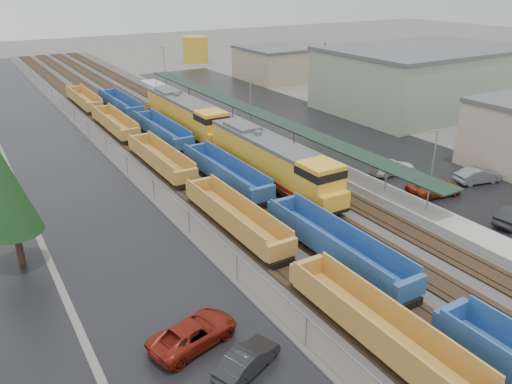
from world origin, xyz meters
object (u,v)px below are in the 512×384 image
(storage_tank, at_px, (195,49))
(parked_car_west_b, at_px, (247,360))
(parked_car_east_b, at_px, (435,188))
(locomotive_trail, at_px, (186,115))
(parked_car_west_c, at_px, (193,333))
(parked_car_east_e, at_px, (478,176))
(parked_car_east_c, at_px, (392,167))
(well_string_blue, at_px, (272,204))
(well_string_yellow, at_px, (193,185))
(locomotive_lead, at_px, (273,161))

(storage_tank, bearing_deg, parked_car_west_b, -113.59)
(parked_car_east_b, bearing_deg, parked_car_west_b, 121.53)
(locomotive_trail, relative_size, storage_tank, 3.48)
(locomotive_trail, bearing_deg, parked_car_east_b, -68.97)
(parked_car_west_c, bearing_deg, parked_car_east_e, -92.15)
(locomotive_trail, bearing_deg, parked_car_east_c, -63.29)
(storage_tank, relative_size, parked_car_east_e, 1.28)
(well_string_blue, distance_m, parked_car_west_c, 17.36)
(well_string_yellow, distance_m, well_string_blue, 8.71)
(locomotive_lead, xyz_separation_m, well_string_yellow, (-8.00, 1.79, -1.41))
(parked_car_west_c, bearing_deg, locomotive_trail, -37.36)
(parked_car_west_b, relative_size, parked_car_east_e, 0.89)
(parked_car_west_b, bearing_deg, locomotive_lead, -58.12)
(locomotive_lead, distance_m, parked_car_west_c, 24.44)
(locomotive_lead, relative_size, parked_car_east_e, 4.46)
(locomotive_lead, distance_m, parked_car_east_b, 15.86)
(locomotive_trail, height_order, well_string_yellow, locomotive_trail)
(well_string_yellow, xyz_separation_m, parked_car_east_b, (20.00, -12.00, -0.37))
(locomotive_trail, xyz_separation_m, parked_car_east_e, (18.20, -31.39, -1.76))
(locomotive_trail, distance_m, well_string_yellow, 20.86)
(parked_car_east_b, bearing_deg, locomotive_trail, 31.01)
(well_string_yellow, distance_m, parked_car_east_c, 21.40)
(storage_tank, height_order, parked_car_west_b, storage_tank)
(well_string_blue, height_order, parked_car_east_b, well_string_blue)
(locomotive_trail, relative_size, parked_car_east_e, 4.46)
(well_string_yellow, bearing_deg, parked_car_west_b, -107.86)
(well_string_blue, height_order, storage_tank, storage_tank)
(well_string_blue, xyz_separation_m, parked_car_east_c, (16.59, 1.91, -0.40))
(locomotive_trail, distance_m, parked_car_east_c, 28.08)
(parked_car_west_b, bearing_deg, parked_car_east_e, -94.41)
(well_string_yellow, bearing_deg, parked_car_east_b, -30.96)
(parked_car_west_b, relative_size, parked_car_east_b, 0.77)
(parked_car_east_c, bearing_deg, well_string_yellow, 81.79)
(well_string_yellow, height_order, parked_car_east_e, well_string_yellow)
(parked_car_west_b, distance_m, parked_car_east_c, 32.70)
(well_string_yellow, height_order, parked_car_east_c, well_string_yellow)
(well_string_blue, bearing_deg, parked_car_west_c, -137.94)
(locomotive_lead, bearing_deg, parked_car_east_e, -29.73)
(parked_car_west_c, xyz_separation_m, parked_car_east_b, (28.89, 7.36, 0.02))
(locomotive_lead, height_order, well_string_blue, locomotive_lead)
(well_string_blue, bearing_deg, well_string_yellow, 117.36)
(well_string_yellow, xyz_separation_m, well_string_blue, (4.00, -7.73, 0.03))
(locomotive_trail, height_order, storage_tank, storage_tank)
(storage_tank, distance_m, parked_car_east_c, 81.34)
(storage_tank, distance_m, parked_car_west_c, 103.37)
(locomotive_lead, relative_size, well_string_yellow, 0.22)
(well_string_yellow, xyz_separation_m, parked_car_east_c, (20.59, -5.82, -0.37))
(well_string_blue, bearing_deg, locomotive_trail, 81.56)
(parked_car_west_b, height_order, parked_car_east_e, parked_car_east_e)
(locomotive_lead, relative_size, locomotive_trail, 1.00)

